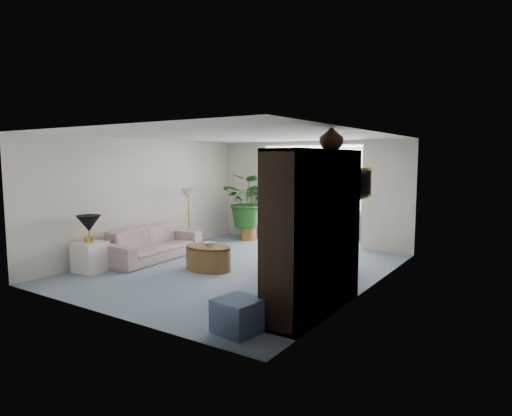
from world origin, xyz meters
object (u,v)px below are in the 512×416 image
Objects in this scene: coffee_cup at (211,245)px; wingback_chair at (297,250)px; coffee_bowl at (209,243)px; ottoman at (238,315)px; table_lamp at (89,223)px; cabinet_urn at (331,137)px; coffee_table at (208,258)px; entertainment_cabinet at (314,232)px; framed_picture at (365,183)px; sunroom_chair_maroon at (301,220)px; side_table_dark at (338,255)px; floor_lamp at (188,195)px; end_table at (90,257)px; sunroom_table at (337,223)px; plant_pot at (248,233)px; sunroom_chair_blue at (353,225)px; sofa at (152,243)px.

wingback_chair reaches higher than coffee_cup.
ottoman is at bearing -44.32° from coffee_bowl.
table_lamp is 4.70m from cabinet_urn.
entertainment_cabinet is at bearing -20.08° from coffee_table.
coffee_table is (1.73, 1.31, -0.67)m from table_lamp.
sunroom_chair_maroon is (-3.31, 4.29, -1.34)m from framed_picture.
side_table_dark reaches higher than ottoman.
wingback_chair is at bearing -8.53° from floor_lamp.
end_table is at bearing -147.04° from side_table_dark.
framed_picture is at bearing 73.10° from cabinet_urn.
coffee_table is 3.06m from ottoman.
framed_picture is at bearing -63.04° from sunroom_table.
side_table_dark is 4.24m from sunroom_chair_maroon.
plant_pot is (-3.76, 3.42, -2.21)m from cabinet_urn.
cabinet_urn is 5.66m from sunroom_chair_blue.
sofa is at bearing 166.37° from entertainment_cabinet.
framed_picture is 2.07m from wingback_chair.
floor_lamp is (0.04, 2.65, 0.35)m from table_lamp.
sofa is at bearing -109.28° from sunroom_table.
plant_pot is at bearing 151.04° from side_table_dark.
table_lamp reaches higher than sunroom_chair_maroon.
sunroom_chair_maroon is at bearing 119.07° from entertainment_cabinet.
framed_picture reaches higher than wingback_chair.
coffee_table is 3.15m from plant_pot.
plant_pot is at bearing 81.65° from end_table.
entertainment_cabinet is at bearing -28.02° from floor_lamp.
sunroom_chair_blue is (2.17, 1.63, 0.20)m from plant_pot.
sunroom_chair_maroon is at bearing 127.68° from framed_picture.
sunroom_chair_maroon is (1.30, 5.88, -0.54)m from table_lamp.
side_table_dark is 3.55m from sunroom_chair_blue.
floor_lamp is 2.46m from coffee_cup.
sofa is 23.38× the size of coffee_cup.
coffee_table is at bearing 146.31° from coffee_cup.
side_table_dark is 1.19× the size of sunroom_table.
sunroom_chair_maroon is at bearing -18.24° from sofa.
entertainment_cabinet reaches higher than ottoman.
sunroom_chair_maroon is (-0.43, 4.58, 0.13)m from coffee_table.
coffee_bowl is (1.48, 0.06, 0.15)m from sofa.
framed_picture is 5.04m from plant_pot.
cabinet_urn is at bearing -42.33° from plant_pot.
coffee_table is 0.32m from coffee_cup.
table_lamp reaches higher than coffee_cup.
sunroom_table is (-1.90, 7.44, 0.06)m from ottoman.
side_table_dark is (3.63, 1.13, -0.02)m from sofa.
end_table is at bearing -22.24° from sunroom_chair_maroon.
side_table_dark is at bearing -172.90° from sunroom_chair_blue.
coffee_cup is 3.32m from plant_pot.
coffee_table is 1.19× the size of sunroom_chair_blue.
framed_picture is 0.53× the size of coffee_table.
wingback_chair is at bearing 158.22° from framed_picture.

